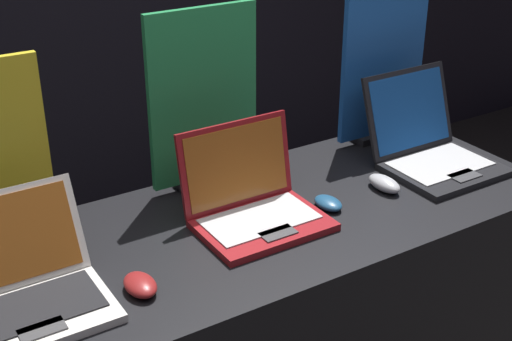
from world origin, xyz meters
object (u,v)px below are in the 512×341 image
at_px(laptop_front, 22,286).
at_px(promo_stand_middle, 204,103).
at_px(promo_stand_back, 383,70).
at_px(mouse_back, 384,184).
at_px(mouse_middle, 328,203).
at_px(laptop_back, 430,146).
at_px(laptop_middle, 252,201).
at_px(mouse_front, 140,285).

relative_size(laptop_front, promo_stand_middle, 0.65).
bearing_deg(laptop_front, promo_stand_back, 13.42).
height_order(promo_stand_middle, mouse_back, promo_stand_middle).
relative_size(mouse_middle, promo_stand_middle, 0.18).
bearing_deg(mouse_back, laptop_back, 13.82).
bearing_deg(laptop_middle, promo_stand_back, 20.79).
bearing_deg(promo_stand_middle, laptop_back, -21.23).
relative_size(mouse_front, laptop_back, 0.30).
bearing_deg(mouse_front, mouse_back, 6.35).
bearing_deg(mouse_middle, laptop_back, 7.61).
height_order(laptop_front, promo_stand_middle, promo_stand_middle).
bearing_deg(mouse_front, laptop_middle, 20.03).
bearing_deg(mouse_back, mouse_middle, -179.69).
xyz_separation_m(laptop_front, mouse_middle, (0.85, 0.00, -0.04)).
bearing_deg(promo_stand_middle, laptop_front, -153.17).
bearing_deg(laptop_back, mouse_back, -166.18).
height_order(mouse_front, promo_stand_back, promo_stand_back).
height_order(laptop_front, mouse_middle, laptop_front).
distance_m(laptop_middle, mouse_middle, 0.23).
xyz_separation_m(mouse_middle, promo_stand_middle, (-0.22, 0.32, 0.24)).
height_order(laptop_front, promo_stand_back, promo_stand_back).
relative_size(laptop_front, laptop_middle, 1.02).
bearing_deg(mouse_front, promo_stand_middle, 45.93).
bearing_deg(mouse_middle, mouse_back, 0.31).
bearing_deg(mouse_middle, promo_stand_back, 34.45).
relative_size(laptop_middle, promo_stand_middle, 0.64).
height_order(mouse_middle, mouse_back, mouse_back).
relative_size(mouse_front, laptop_middle, 0.32).
bearing_deg(promo_stand_back, promo_stand_middle, 179.00).
bearing_deg(promo_stand_middle, promo_stand_back, -1.00).
relative_size(mouse_front, mouse_middle, 1.12).
xyz_separation_m(laptop_middle, mouse_middle, (0.22, -0.05, -0.04)).
bearing_deg(promo_stand_middle, mouse_front, -134.07).
distance_m(mouse_front, laptop_middle, 0.42).
bearing_deg(laptop_front, promo_stand_middle, 26.83).
distance_m(laptop_front, promo_stand_back, 1.35).
bearing_deg(laptop_front, laptop_middle, 5.24).
xyz_separation_m(mouse_middle, mouse_back, (0.21, 0.00, 0.01)).
distance_m(laptop_front, mouse_middle, 0.85).
height_order(mouse_front, promo_stand_middle, promo_stand_middle).
bearing_deg(mouse_front, mouse_middle, 8.37).
xyz_separation_m(mouse_front, laptop_middle, (0.39, 0.14, 0.04)).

